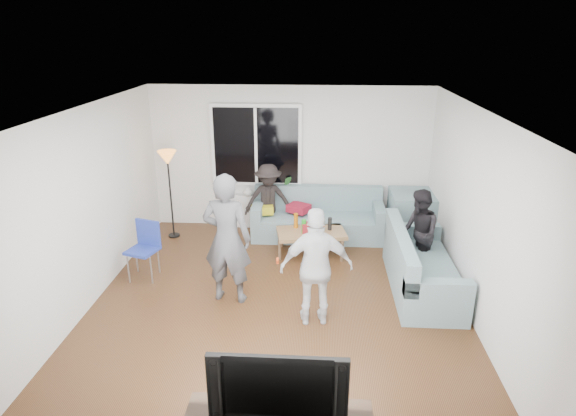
# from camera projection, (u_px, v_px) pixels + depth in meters

# --- Properties ---
(floor) EXTENTS (5.00, 5.50, 0.04)m
(floor) POSITION_uv_depth(u_px,v_px,m) (278.00, 303.00, 6.66)
(floor) COLOR #56351C
(floor) RESTS_ON ground
(ceiling) EXTENTS (5.00, 5.50, 0.04)m
(ceiling) POSITION_uv_depth(u_px,v_px,m) (276.00, 109.00, 5.74)
(ceiling) COLOR white
(ceiling) RESTS_ON ground
(wall_back) EXTENTS (5.00, 0.04, 2.60)m
(wall_back) POSITION_uv_depth(u_px,v_px,m) (290.00, 158.00, 8.80)
(wall_back) COLOR silver
(wall_back) RESTS_ON ground
(wall_front) EXTENTS (5.00, 0.04, 2.60)m
(wall_front) POSITION_uv_depth(u_px,v_px,m) (246.00, 346.00, 3.61)
(wall_front) COLOR silver
(wall_front) RESTS_ON ground
(wall_left) EXTENTS (0.04, 5.50, 2.60)m
(wall_left) POSITION_uv_depth(u_px,v_px,m) (85.00, 209.00, 6.35)
(wall_left) COLOR silver
(wall_left) RESTS_ON ground
(wall_right) EXTENTS (0.04, 5.50, 2.60)m
(wall_right) POSITION_uv_depth(u_px,v_px,m) (479.00, 218.00, 6.05)
(wall_right) COLOR silver
(wall_right) RESTS_ON ground
(window_frame) EXTENTS (1.62, 0.06, 1.47)m
(window_frame) POSITION_uv_depth(u_px,v_px,m) (256.00, 145.00, 8.67)
(window_frame) COLOR white
(window_frame) RESTS_ON wall_back
(window_glass) EXTENTS (1.50, 0.02, 1.35)m
(window_glass) POSITION_uv_depth(u_px,v_px,m) (256.00, 146.00, 8.63)
(window_glass) COLOR black
(window_glass) RESTS_ON window_frame
(window_mullion) EXTENTS (0.05, 0.03, 1.35)m
(window_mullion) POSITION_uv_depth(u_px,v_px,m) (256.00, 146.00, 8.62)
(window_mullion) COLOR white
(window_mullion) RESTS_ON window_frame
(radiator) EXTENTS (1.30, 0.12, 0.62)m
(radiator) POSITION_uv_depth(u_px,v_px,m) (258.00, 211.00, 9.06)
(radiator) COLOR silver
(radiator) RESTS_ON floor
(potted_plant) EXTENTS (0.25, 0.22, 0.39)m
(potted_plant) POSITION_uv_depth(u_px,v_px,m) (286.00, 186.00, 8.83)
(potted_plant) COLOR #255C25
(potted_plant) RESTS_ON radiator
(vase) EXTENTS (0.20, 0.20, 0.19)m
(vase) POSITION_uv_depth(u_px,v_px,m) (248.00, 191.00, 8.90)
(vase) COLOR silver
(vase) RESTS_ON radiator
(sofa_back_section) EXTENTS (2.30, 0.85, 0.85)m
(sofa_back_section) POSITION_uv_depth(u_px,v_px,m) (318.00, 214.00, 8.60)
(sofa_back_section) COLOR slate
(sofa_back_section) RESTS_ON floor
(sofa_right_section) EXTENTS (2.00, 0.85, 0.85)m
(sofa_right_section) POSITION_uv_depth(u_px,v_px,m) (423.00, 262.00, 6.86)
(sofa_right_section) COLOR slate
(sofa_right_section) RESTS_ON floor
(sofa_corner) EXTENTS (0.85, 0.85, 0.85)m
(sofa_corner) POSITION_uv_depth(u_px,v_px,m) (414.00, 216.00, 8.50)
(sofa_corner) COLOR slate
(sofa_corner) RESTS_ON floor
(cushion_yellow) EXTENTS (0.43, 0.38, 0.14)m
(cushion_yellow) POSITION_uv_depth(u_px,v_px,m) (262.00, 209.00, 8.61)
(cushion_yellow) COLOR gold
(cushion_yellow) RESTS_ON sofa_back_section
(cushion_red) EXTENTS (0.46, 0.44, 0.13)m
(cushion_red) POSITION_uv_depth(u_px,v_px,m) (299.00, 208.00, 8.65)
(cushion_red) COLOR maroon
(cushion_red) RESTS_ON sofa_back_section
(coffee_table) EXTENTS (1.19, 0.78, 0.40)m
(coffee_table) POSITION_uv_depth(u_px,v_px,m) (311.00, 243.00, 8.01)
(coffee_table) COLOR #966C48
(coffee_table) RESTS_ON floor
(pitcher) EXTENTS (0.17, 0.17, 0.17)m
(pitcher) POSITION_uv_depth(u_px,v_px,m) (307.00, 228.00, 7.85)
(pitcher) COLOR maroon
(pitcher) RESTS_ON coffee_table
(side_chair) EXTENTS (0.50, 0.50, 0.86)m
(side_chair) POSITION_uv_depth(u_px,v_px,m) (142.00, 251.00, 7.16)
(side_chair) COLOR #223495
(side_chair) RESTS_ON floor
(floor_lamp) EXTENTS (0.32, 0.32, 1.56)m
(floor_lamp) POSITION_uv_depth(u_px,v_px,m) (171.00, 195.00, 8.48)
(floor_lamp) COLOR orange
(floor_lamp) RESTS_ON floor
(player_left) EXTENTS (0.71, 0.52, 1.80)m
(player_left) POSITION_uv_depth(u_px,v_px,m) (227.00, 239.00, 6.43)
(player_left) COLOR #47474B
(player_left) RESTS_ON floor
(player_right) EXTENTS (0.94, 0.48, 1.53)m
(player_right) POSITION_uv_depth(u_px,v_px,m) (316.00, 267.00, 5.95)
(player_right) COLOR silver
(player_right) RESTS_ON floor
(spectator_right) EXTENTS (0.58, 0.70, 1.32)m
(spectator_right) POSITION_uv_depth(u_px,v_px,m) (419.00, 233.00, 7.21)
(spectator_right) COLOR black
(spectator_right) RESTS_ON floor
(spectator_back) EXTENTS (0.93, 0.65, 1.31)m
(spectator_back) POSITION_uv_depth(u_px,v_px,m) (268.00, 200.00, 8.60)
(spectator_back) COLOR black
(spectator_back) RESTS_ON floor
(television) EXTENTS (1.15, 0.15, 0.66)m
(television) POSITION_uv_depth(u_px,v_px,m) (279.00, 381.00, 4.04)
(television) COLOR black
(television) RESTS_ON tv_console
(bottle_c) EXTENTS (0.07, 0.07, 0.18)m
(bottle_c) POSITION_uv_depth(u_px,v_px,m) (317.00, 224.00, 8.00)
(bottle_c) COLOR #33170B
(bottle_c) RESTS_ON coffee_table
(bottle_a) EXTENTS (0.07, 0.07, 0.25)m
(bottle_a) POSITION_uv_depth(u_px,v_px,m) (296.00, 221.00, 8.04)
(bottle_a) COLOR #BB630B
(bottle_a) RESTS_ON coffee_table
(bottle_d) EXTENTS (0.07, 0.07, 0.22)m
(bottle_d) POSITION_uv_depth(u_px,v_px,m) (322.00, 228.00, 7.78)
(bottle_d) COLOR orange
(bottle_d) RESTS_ON coffee_table
(bottle_b) EXTENTS (0.08, 0.08, 0.23)m
(bottle_b) POSITION_uv_depth(u_px,v_px,m) (304.00, 226.00, 7.83)
(bottle_b) COLOR green
(bottle_b) RESTS_ON coffee_table
(bottle_e) EXTENTS (0.07, 0.07, 0.21)m
(bottle_e) POSITION_uv_depth(u_px,v_px,m) (330.00, 224.00, 7.96)
(bottle_e) COLOR black
(bottle_e) RESTS_ON coffee_table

